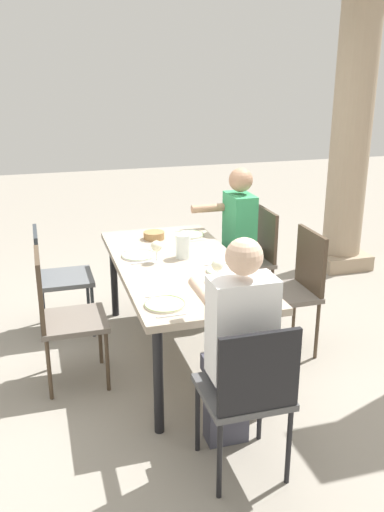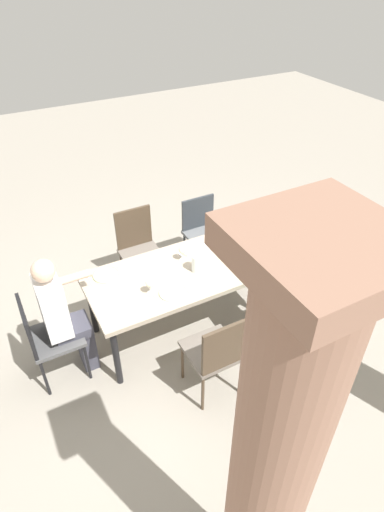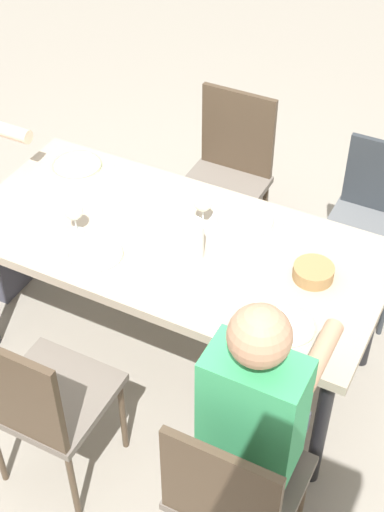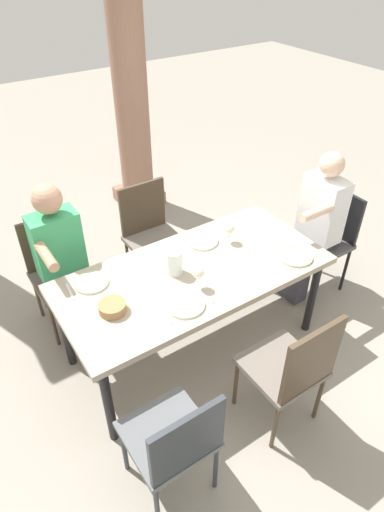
{
  "view_description": "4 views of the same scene",
  "coord_description": "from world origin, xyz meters",
  "px_view_note": "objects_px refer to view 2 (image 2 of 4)",
  "views": [
    {
      "loc": [
        3.62,
        -0.96,
        2.1
      ],
      "look_at": [
        0.11,
        0.06,
        0.83
      ],
      "focal_mm": 38.8,
      "sensor_mm": 36.0,
      "label": 1
    },
    {
      "loc": [
        1.41,
        2.82,
        3.3
      ],
      "look_at": [
        -0.1,
        -0.01,
        0.88
      ],
      "focal_mm": 29.58,
      "sensor_mm": 36.0,
      "label": 2
    },
    {
      "loc": [
        -1.19,
        2.15,
        2.84
      ],
      "look_at": [
        -0.13,
        0.07,
        0.76
      ],
      "focal_mm": 51.53,
      "sensor_mm": 36.0,
      "label": 3
    },
    {
      "loc": [
        -1.3,
        -1.93,
        2.65
      ],
      "look_at": [
        0.05,
        0.1,
        0.79
      ],
      "focal_mm": 30.78,
      "sensor_mm": 36.0,
      "label": 4
    }
  ],
  "objects_px": {
    "chair_west_south": "(203,229)",
    "wine_glass_2": "(150,284)",
    "stone_column_centre": "(267,489)",
    "plate_1": "(193,249)",
    "plate_0": "(254,266)",
    "plate_2": "(172,293)",
    "chair_head_east": "(46,335)",
    "plate_3": "(106,275)",
    "bread_basket": "(236,247)",
    "diner_man_white": "(283,293)",
    "chair_west_north": "(294,320)",
    "chair_mid_south": "(139,245)",
    "diner_woman_green": "(63,315)",
    "dining_table": "(184,276)",
    "water_pitcher": "(197,264)",
    "wine_glass_1": "(183,250)",
    "chair_mid_north": "(217,351)"
  },
  "relations": [
    {
      "from": "chair_mid_north",
      "to": "diner_woman_green",
      "type": "xyz_separation_m",
      "value": [
        1.04,
        -0.87,
        0.15
      ]
    },
    {
      "from": "plate_0",
      "to": "plate_1",
      "type": "relative_size",
      "value": 0.91
    },
    {
      "from": "chair_west_south",
      "to": "wine_glass_2",
      "type": "height_order",
      "value": "wine_glass_2"
    },
    {
      "from": "plate_1",
      "to": "wine_glass_2",
      "type": "xyz_separation_m",
      "value": [
        0.64,
        0.4,
        0.1
      ]
    },
    {
      "from": "chair_mid_north",
      "to": "plate_0",
      "type": "xyz_separation_m",
      "value": [
        -0.77,
        -0.6,
        0.21
      ]
    },
    {
      "from": "water_pitcher",
      "to": "bread_basket",
      "type": "distance_m",
      "value": 0.53
    },
    {
      "from": "plate_0",
      "to": "plate_2",
      "type": "height_order",
      "value": "same"
    },
    {
      "from": "chair_head_east",
      "to": "plate_3",
      "type": "bearing_deg",
      "value": -157.79
    },
    {
      "from": "diner_woman_green",
      "to": "plate_3",
      "type": "relative_size",
      "value": 5.34
    },
    {
      "from": "diner_man_white",
      "to": "chair_mid_south",
      "type": "bearing_deg",
      "value": -61.59
    },
    {
      "from": "plate_1",
      "to": "chair_head_east",
      "type": "bearing_deg",
      "value": 9.01
    },
    {
      "from": "dining_table",
      "to": "diner_woman_green",
      "type": "bearing_deg",
      "value": -0.14
    },
    {
      "from": "chair_west_south",
      "to": "diner_man_white",
      "type": "height_order",
      "value": "diner_man_white"
    },
    {
      "from": "chair_head_east",
      "to": "plate_0",
      "type": "relative_size",
      "value": 3.99
    },
    {
      "from": "plate_1",
      "to": "plate_2",
      "type": "distance_m",
      "value": 0.69
    },
    {
      "from": "diner_woman_green",
      "to": "chair_mid_north",
      "type": "bearing_deg",
      "value": 140.24
    },
    {
      "from": "chair_mid_south",
      "to": "diner_man_white",
      "type": "bearing_deg",
      "value": 118.41
    },
    {
      "from": "chair_mid_north",
      "to": "bread_basket",
      "type": "distance_m",
      "value": 1.21
    },
    {
      "from": "plate_0",
      "to": "plate_3",
      "type": "xyz_separation_m",
      "value": [
        1.32,
        -0.54,
        -0.0
      ]
    },
    {
      "from": "chair_head_east",
      "to": "diner_man_white",
      "type": "bearing_deg",
      "value": 162.18
    },
    {
      "from": "chair_west_north",
      "to": "water_pitcher",
      "type": "distance_m",
      "value": 1.04
    },
    {
      "from": "diner_woman_green",
      "to": "wine_glass_2",
      "type": "bearing_deg",
      "value": 168.87
    },
    {
      "from": "chair_west_north",
      "to": "plate_1",
      "type": "distance_m",
      "value": 1.23
    },
    {
      "from": "stone_column_centre",
      "to": "plate_3",
      "type": "relative_size",
      "value": 11.08
    },
    {
      "from": "chair_mid_south",
      "to": "diner_woman_green",
      "type": "height_order",
      "value": "diner_woman_green"
    },
    {
      "from": "wine_glass_1",
      "to": "plate_2",
      "type": "relative_size",
      "value": 0.7
    },
    {
      "from": "plate_2",
      "to": "plate_3",
      "type": "relative_size",
      "value": 0.95
    },
    {
      "from": "bread_basket",
      "to": "chair_mid_south",
      "type": "bearing_deg",
      "value": -47.1
    },
    {
      "from": "dining_table",
      "to": "wine_glass_2",
      "type": "xyz_separation_m",
      "value": [
        0.41,
        0.15,
        0.18
      ]
    },
    {
      "from": "chair_west_north",
      "to": "chair_west_south",
      "type": "height_order",
      "value": "chair_west_north"
    },
    {
      "from": "wine_glass_1",
      "to": "chair_head_east",
      "type": "bearing_deg",
      "value": 6.1
    },
    {
      "from": "stone_column_centre",
      "to": "plate_3",
      "type": "height_order",
      "value": "stone_column_centre"
    },
    {
      "from": "chair_west_north",
      "to": "plate_2",
      "type": "height_order",
      "value": "chair_west_north"
    },
    {
      "from": "chair_west_south",
      "to": "plate_1",
      "type": "distance_m",
      "value": 0.8
    },
    {
      "from": "chair_mid_south",
      "to": "chair_head_east",
      "type": "relative_size",
      "value": 1.04
    },
    {
      "from": "diner_man_white",
      "to": "plate_3",
      "type": "xyz_separation_m",
      "value": [
        1.38,
        -0.93,
        0.07
      ]
    },
    {
      "from": "stone_column_centre",
      "to": "wine_glass_2",
      "type": "xyz_separation_m",
      "value": [
        -0.29,
        -2.06,
        -0.48
      ]
    },
    {
      "from": "dining_table",
      "to": "water_pitcher",
      "type": "bearing_deg",
      "value": 153.18
    },
    {
      "from": "chair_west_north",
      "to": "bread_basket",
      "type": "distance_m",
      "value": 0.95
    },
    {
      "from": "plate_2",
      "to": "wine_glass_2",
      "type": "height_order",
      "value": "wine_glass_2"
    },
    {
      "from": "diner_man_white",
      "to": "wine_glass_2",
      "type": "bearing_deg",
      "value": -24.89
    },
    {
      "from": "diner_woman_green",
      "to": "plate_3",
      "type": "height_order",
      "value": "diner_woman_green"
    },
    {
      "from": "plate_2",
      "to": "bread_basket",
      "type": "bearing_deg",
      "value": -161.34
    },
    {
      "from": "chair_west_north",
      "to": "diner_man_white",
      "type": "bearing_deg",
      "value": -90.85
    },
    {
      "from": "diner_man_white",
      "to": "plate_0",
      "type": "bearing_deg",
      "value": -81.58
    },
    {
      "from": "chair_west_north",
      "to": "chair_west_south",
      "type": "xyz_separation_m",
      "value": [
        0.0,
        -1.72,
        -0.0
      ]
    },
    {
      "from": "plate_1",
      "to": "plate_2",
      "type": "height_order",
      "value": "same"
    },
    {
      "from": "chair_mid_north",
      "to": "chair_mid_south",
      "type": "relative_size",
      "value": 0.99
    },
    {
      "from": "stone_column_centre",
      "to": "plate_1",
      "type": "xyz_separation_m",
      "value": [
        -0.94,
        -2.46,
        -0.58
      ]
    },
    {
      "from": "dining_table",
      "to": "chair_west_south",
      "type": "distance_m",
      "value": 1.12
    }
  ]
}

